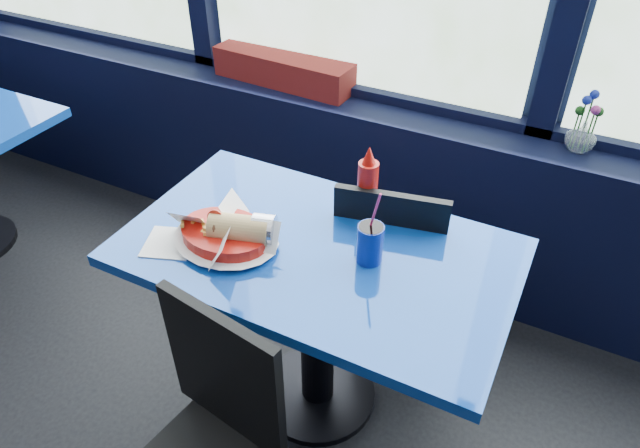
# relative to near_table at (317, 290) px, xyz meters

# --- Properties ---
(window_sill) EXTENTS (5.00, 0.26, 0.80)m
(window_sill) POSITION_rel_near_table_xyz_m (-0.30, 0.87, -0.17)
(window_sill) COLOR black
(window_sill) RESTS_ON ground
(near_table) EXTENTS (1.20, 0.70, 0.75)m
(near_table) POSITION_rel_near_table_xyz_m (0.00, 0.00, 0.00)
(near_table) COLOR black
(near_table) RESTS_ON ground
(chair_near_front) EXTENTS (0.46, 0.46, 0.89)m
(chair_near_front) POSITION_rel_near_table_xyz_m (-0.01, -0.58, -0.06)
(chair_near_front) COLOR black
(chair_near_front) RESTS_ON ground
(chair_near_back) EXTENTS (0.46, 0.46, 0.86)m
(chair_near_back) POSITION_rel_near_table_xyz_m (0.18, 0.33, -0.07)
(chair_near_back) COLOR black
(chair_near_back) RESTS_ON ground
(planter_box) EXTENTS (0.66, 0.20, 0.13)m
(planter_box) POSITION_rel_near_table_xyz_m (-0.63, 0.90, 0.30)
(planter_box) COLOR maroon
(planter_box) RESTS_ON window_sill
(flower_vase) EXTENTS (0.12, 0.12, 0.23)m
(flower_vase) POSITION_rel_near_table_xyz_m (0.63, 0.88, 0.30)
(flower_vase) COLOR silver
(flower_vase) RESTS_ON window_sill
(food_basket) EXTENTS (0.33, 0.33, 0.11)m
(food_basket) POSITION_rel_near_table_xyz_m (-0.25, -0.11, 0.22)
(food_basket) COLOR #A9130B
(food_basket) RESTS_ON near_table
(ketchup_bottle) EXTENTS (0.07, 0.07, 0.25)m
(ketchup_bottle) POSITION_rel_near_table_xyz_m (0.06, 0.24, 0.29)
(ketchup_bottle) COLOR #A9130B
(ketchup_bottle) RESTS_ON near_table
(soda_cup) EXTENTS (0.08, 0.08, 0.26)m
(soda_cup) POSITION_rel_near_table_xyz_m (0.16, 0.02, 0.25)
(soda_cup) COLOR navy
(soda_cup) RESTS_ON near_table
(napkin) EXTENTS (0.19, 0.19, 0.00)m
(napkin) POSITION_rel_near_table_xyz_m (-0.41, -0.19, 0.18)
(napkin) COLOR white
(napkin) RESTS_ON near_table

